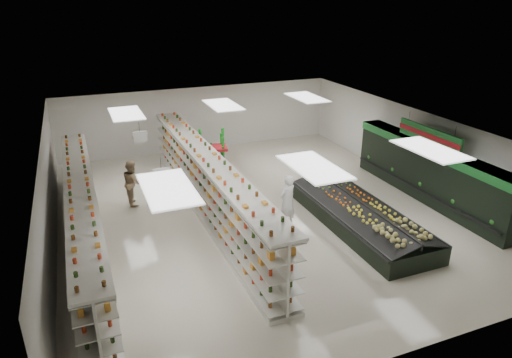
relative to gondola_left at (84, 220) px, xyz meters
name	(u,v)px	position (x,y,z in m)	size (l,w,h in m)	color
floor	(258,211)	(6.06, 0.35, -0.95)	(16.00, 16.00, 0.00)	beige
ceiling	(258,128)	(6.06, 0.35, 2.25)	(14.00, 16.00, 0.02)	white
wall_back	(200,118)	(6.06, 8.35, 0.65)	(14.00, 0.02, 3.20)	white
wall_front	(401,298)	(6.06, -7.65, 0.65)	(14.00, 0.02, 3.20)	white
wall_left	(48,201)	(-0.94, 0.35, 0.65)	(0.02, 16.00, 3.20)	white
wall_right	(415,148)	(13.06, 0.35, 0.65)	(0.02, 16.00, 3.20)	white
produce_wall_case	(430,170)	(12.59, -1.15, 0.29)	(0.93, 8.00, 2.20)	black
aisle_sign_near	(162,175)	(2.26, -1.65, 1.80)	(0.52, 0.06, 0.75)	white
aisle_sign_far	(140,137)	(2.26, 2.35, 1.80)	(0.52, 0.06, 0.75)	white
hortifruti_banner	(429,135)	(12.31, -1.15, 1.70)	(0.12, 3.20, 0.95)	#1F752F
gondola_left	(84,220)	(0.00, 0.00, 0.00)	(0.95, 11.93, 2.07)	silver
gondola_center	(208,187)	(4.29, 0.83, 0.09)	(1.16, 13.07, 2.26)	silver
produce_island	(359,215)	(8.87, -2.06, -0.52)	(2.31, 6.34, 0.95)	black
soda_endcap	(211,150)	(5.78, 5.39, -0.08)	(1.57, 1.21, 1.80)	#A1121B
shopper_main	(287,201)	(6.51, -1.17, 0.01)	(0.70, 0.46, 1.92)	white
shopper_background	(133,182)	(1.86, 2.72, -0.07)	(0.86, 0.53, 1.76)	tan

